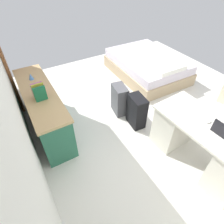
{
  "coord_description": "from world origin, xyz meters",
  "views": [
    {
      "loc": [
        -2.08,
        1.88,
        2.51
      ],
      "look_at": [
        -0.24,
        0.8,
        0.6
      ],
      "focal_mm": 30.51,
      "sensor_mm": 36.0,
      "label": 1
    }
  ],
  "objects_px": {
    "computer_mouse": "(208,121)",
    "bed": "(147,66)",
    "office_chair": "(224,114)",
    "suitcase_spare_grey": "(119,100)",
    "figurine_small": "(31,76)",
    "desk": "(201,144)",
    "credenza": "(44,110)",
    "suitcase_black": "(137,111)"
  },
  "relations": [
    {
      "from": "desk",
      "to": "office_chair",
      "type": "bearing_deg",
      "value": -74.38
    },
    {
      "from": "figurine_small",
      "to": "computer_mouse",
      "type": "bearing_deg",
      "value": -141.28
    },
    {
      "from": "office_chair",
      "to": "bed",
      "type": "bearing_deg",
      "value": -4.38
    },
    {
      "from": "suitcase_black",
      "to": "figurine_small",
      "type": "bearing_deg",
      "value": 57.1
    },
    {
      "from": "desk",
      "to": "computer_mouse",
      "type": "distance_m",
      "value": 0.38
    },
    {
      "from": "office_chair",
      "to": "credenza",
      "type": "distance_m",
      "value": 2.98
    },
    {
      "from": "credenza",
      "to": "computer_mouse",
      "type": "relative_size",
      "value": 18.0
    },
    {
      "from": "credenza",
      "to": "bed",
      "type": "xyz_separation_m",
      "value": [
        0.55,
        -2.67,
        -0.15
      ]
    },
    {
      "from": "desk",
      "to": "bed",
      "type": "bearing_deg",
      "value": -21.73
    },
    {
      "from": "desk",
      "to": "bed",
      "type": "height_order",
      "value": "desk"
    },
    {
      "from": "office_chair",
      "to": "suitcase_spare_grey",
      "type": "height_order",
      "value": "office_chair"
    },
    {
      "from": "suitcase_black",
      "to": "suitcase_spare_grey",
      "type": "relative_size",
      "value": 1.03
    },
    {
      "from": "computer_mouse",
      "to": "bed",
      "type": "bearing_deg",
      "value": -24.18
    },
    {
      "from": "desk",
      "to": "bed",
      "type": "relative_size",
      "value": 0.76
    },
    {
      "from": "suitcase_black",
      "to": "suitcase_spare_grey",
      "type": "height_order",
      "value": "suitcase_black"
    },
    {
      "from": "suitcase_spare_grey",
      "to": "figurine_small",
      "type": "distance_m",
      "value": 1.6
    },
    {
      "from": "bed",
      "to": "figurine_small",
      "type": "bearing_deg",
      "value": 93.08
    },
    {
      "from": "computer_mouse",
      "to": "figurine_small",
      "type": "xyz_separation_m",
      "value": [
        2.19,
        1.76,
        0.07
      ]
    },
    {
      "from": "office_chair",
      "to": "suitcase_spare_grey",
      "type": "distance_m",
      "value": 1.78
    },
    {
      "from": "figurine_small",
      "to": "suitcase_spare_grey",
      "type": "bearing_deg",
      "value": -117.68
    },
    {
      "from": "credenza",
      "to": "suitcase_spare_grey",
      "type": "height_order",
      "value": "credenza"
    },
    {
      "from": "suitcase_spare_grey",
      "to": "figurine_small",
      "type": "height_order",
      "value": "figurine_small"
    },
    {
      "from": "desk",
      "to": "suitcase_black",
      "type": "height_order",
      "value": "desk"
    },
    {
      "from": "office_chair",
      "to": "computer_mouse",
      "type": "height_order",
      "value": "office_chair"
    },
    {
      "from": "bed",
      "to": "figurine_small",
      "type": "relative_size",
      "value": 17.61
    },
    {
      "from": "desk",
      "to": "suitcase_black",
      "type": "bearing_deg",
      "value": 15.32
    },
    {
      "from": "credenza",
      "to": "figurine_small",
      "type": "height_order",
      "value": "figurine_small"
    },
    {
      "from": "bed",
      "to": "figurine_small",
      "type": "xyz_separation_m",
      "value": [
        -0.14,
        2.67,
        0.59
      ]
    },
    {
      "from": "bed",
      "to": "computer_mouse",
      "type": "height_order",
      "value": "computer_mouse"
    },
    {
      "from": "desk",
      "to": "bed",
      "type": "xyz_separation_m",
      "value": [
        2.4,
        -0.95,
        -0.15
      ]
    },
    {
      "from": "desk",
      "to": "suitcase_spare_grey",
      "type": "relative_size",
      "value": 2.54
    },
    {
      "from": "suitcase_black",
      "to": "computer_mouse",
      "type": "height_order",
      "value": "computer_mouse"
    },
    {
      "from": "office_chair",
      "to": "credenza",
      "type": "xyz_separation_m",
      "value": [
        1.63,
        2.5,
        -0.03
      ]
    },
    {
      "from": "computer_mouse",
      "to": "figurine_small",
      "type": "distance_m",
      "value": 2.81
    },
    {
      "from": "desk",
      "to": "office_chair",
      "type": "height_order",
      "value": "office_chair"
    },
    {
      "from": "office_chair",
      "to": "bed",
      "type": "relative_size",
      "value": 0.49
    },
    {
      "from": "credenza",
      "to": "suitcase_black",
      "type": "xyz_separation_m",
      "value": [
        -0.74,
        -1.41,
        -0.09
      ]
    },
    {
      "from": "office_chair",
      "to": "suitcase_black",
      "type": "bearing_deg",
      "value": 50.83
    },
    {
      "from": "suitcase_spare_grey",
      "to": "office_chair",
      "type": "bearing_deg",
      "value": -129.0
    },
    {
      "from": "bed",
      "to": "desk",
      "type": "bearing_deg",
      "value": 158.27
    },
    {
      "from": "office_chair",
      "to": "credenza",
      "type": "relative_size",
      "value": 0.52
    },
    {
      "from": "office_chair",
      "to": "figurine_small",
      "type": "distance_m",
      "value": 3.25
    }
  ]
}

